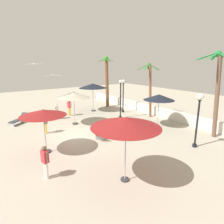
{
  "coord_description": "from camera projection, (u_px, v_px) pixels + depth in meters",
  "views": [
    {
      "loc": [
        12.46,
        -5.5,
        5.31
      ],
      "look_at": [
        0.0,
        3.26,
        1.4
      ],
      "focal_mm": 30.48,
      "sensor_mm": 36.0,
      "label": 1
    }
  ],
  "objects": [
    {
      "name": "palm_tree_0",
      "position": [
        150.0,
        84.0,
        18.91
      ],
      "size": [
        2.28,
        2.32,
        5.37
      ],
      "color": "brown",
      "rests_on": "ground_plane"
    },
    {
      "name": "guest_3",
      "position": [
        45.0,
        121.0,
        14.65
      ],
      "size": [
        0.56,
        0.28,
        1.63
      ],
      "color": "gold",
      "rests_on": "ground_plane"
    },
    {
      "name": "lamp_post_0",
      "position": [
        123.0,
        91.0,
        20.74
      ],
      "size": [
        0.4,
        0.4,
        3.61
      ],
      "color": "black",
      "rests_on": "ground_plane"
    },
    {
      "name": "palm_tree_2",
      "position": [
        217.0,
        84.0,
        13.43
      ],
      "size": [
        3.01,
        3.01,
        6.18
      ],
      "color": "brown",
      "rests_on": "ground_plane"
    },
    {
      "name": "lounge_chair_2",
      "position": [
        100.0,
        133.0,
        13.84
      ],
      "size": [
        1.83,
        1.59,
        0.84
      ],
      "color": "#B7B7BC",
      "rests_on": "ground_plane"
    },
    {
      "name": "guest_2",
      "position": [
        57.0,
        110.0,
        18.43
      ],
      "size": [
        0.42,
        0.42,
        1.53
      ],
      "color": "#26262D",
      "rests_on": "ground_plane"
    },
    {
      "name": "boundary_wall",
      "position": [
        161.0,
        112.0,
        19.33
      ],
      "size": [
        25.2,
        0.3,
        0.97
      ],
      "primitive_type": "cube",
      "color": "silver",
      "rests_on": "ground_plane"
    },
    {
      "name": "ground_plane",
      "position": [
        77.0,
        136.0,
        14.26
      ],
      "size": [
        56.0,
        56.0,
        0.0
      ],
      "primitive_type": "plane",
      "color": "#B2A893"
    },
    {
      "name": "patio_umbrella_2",
      "position": [
        126.0,
        122.0,
        8.19
      ],
      "size": [
        3.1,
        3.1,
        3.12
      ],
      "color": "#333338",
      "rests_on": "ground_plane"
    },
    {
      "name": "lamp_post_2",
      "position": [
        199.0,
        111.0,
        11.86
      ],
      "size": [
        0.43,
        0.43,
        3.54
      ],
      "color": "black",
      "rests_on": "ground_plane"
    },
    {
      "name": "seagull_1",
      "position": [
        53.0,
        75.0,
        15.5
      ],
      "size": [
        0.86,
        1.18,
        0.22
      ],
      "color": "white"
    },
    {
      "name": "palm_tree_1",
      "position": [
        107.0,
        77.0,
        23.27
      ],
      "size": [
        2.04,
        2.03,
        6.16
      ],
      "color": "brown",
      "rests_on": "ground_plane"
    },
    {
      "name": "guest_1",
      "position": [
        69.0,
        106.0,
        19.61
      ],
      "size": [
        0.54,
        0.34,
        1.72
      ],
      "color": "gold",
      "rests_on": "ground_plane"
    },
    {
      "name": "guest_0",
      "position": [
        45.0,
        159.0,
        8.82
      ],
      "size": [
        0.55,
        0.31,
        1.65
      ],
      "color": "silver",
      "rests_on": "ground_plane"
    },
    {
      "name": "lamp_post_1",
      "position": [
        121.0,
        95.0,
        18.47
      ],
      "size": [
        0.35,
        0.35,
        3.78
      ],
      "color": "black",
      "rests_on": "ground_plane"
    },
    {
      "name": "seagull_0",
      "position": [
        34.0,
        64.0,
        14.75
      ],
      "size": [
        0.92,
        1.21,
        0.14
      ],
      "color": "white"
    },
    {
      "name": "patio_umbrella_1",
      "position": [
        43.0,
        113.0,
        11.11
      ],
      "size": [
        2.7,
        2.7,
        2.75
      ],
      "color": "#333338",
      "rests_on": "ground_plane"
    },
    {
      "name": "patio_umbrella_4",
      "position": [
        74.0,
        95.0,
        16.49
      ],
      "size": [
        2.86,
        2.86,
        2.95
      ],
      "color": "#333338",
      "rests_on": "ground_plane"
    },
    {
      "name": "patio_umbrella_3",
      "position": [
        93.0,
        86.0,
        21.13
      ],
      "size": [
        3.1,
        3.1,
        3.17
      ],
      "color": "#333338",
      "rests_on": "ground_plane"
    },
    {
      "name": "patio_umbrella_0",
      "position": [
        159.0,
        97.0,
        15.83
      ],
      "size": [
        2.58,
        2.58,
        2.85
      ],
      "color": "#333338",
      "rests_on": "ground_plane"
    },
    {
      "name": "lounge_chair_1",
      "position": [
        19.0,
        119.0,
        17.16
      ],
      "size": [
        1.63,
        1.8,
        0.84
      ],
      "color": "#B7B7BC",
      "rests_on": "ground_plane"
    },
    {
      "name": "lounge_chair_0",
      "position": [
        120.0,
        126.0,
        15.44
      ],
      "size": [
        1.6,
        1.79,
        0.82
      ],
      "color": "#B7B7BC",
      "rests_on": "ground_plane"
    }
  ]
}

